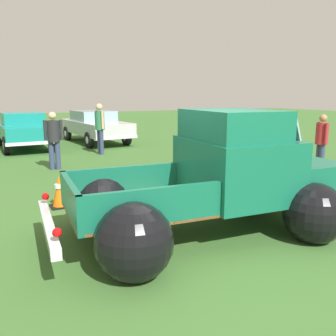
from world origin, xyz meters
TOP-DOWN VIEW (x-y plane):
  - ground_plane at (0.00, 0.00)m, footprint 80.00×80.00m
  - vintage_pickup_truck at (0.39, -0.03)m, footprint 4.76×3.07m
  - show_car_1 at (-1.28, 11.17)m, footprint 1.88×4.37m
  - show_car_2 at (1.79, 11.55)m, footprint 2.20×4.81m
  - spectator_0 at (5.54, 2.35)m, footprint 0.44×0.53m
  - spectator_1 at (-1.01, 6.18)m, footprint 0.54×0.41m
  - spectator_2 at (1.01, 8.23)m, footprint 0.39×0.54m
  - lane_cone_0 at (-1.65, 2.42)m, footprint 0.36×0.36m

SIDE VIEW (x-z plane):
  - ground_plane at x=0.00m, z-range 0.00..0.00m
  - lane_cone_0 at x=-1.65m, z-range 0.00..0.63m
  - vintage_pickup_truck at x=0.39m, z-range -0.22..1.74m
  - show_car_1 at x=-1.28m, z-range 0.07..1.50m
  - show_car_2 at x=1.79m, z-range 0.07..1.50m
  - spectator_0 at x=5.54m, z-range 0.11..1.73m
  - spectator_1 at x=-1.01m, z-range 0.12..1.78m
  - spectator_2 at x=1.01m, z-range 0.14..1.97m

